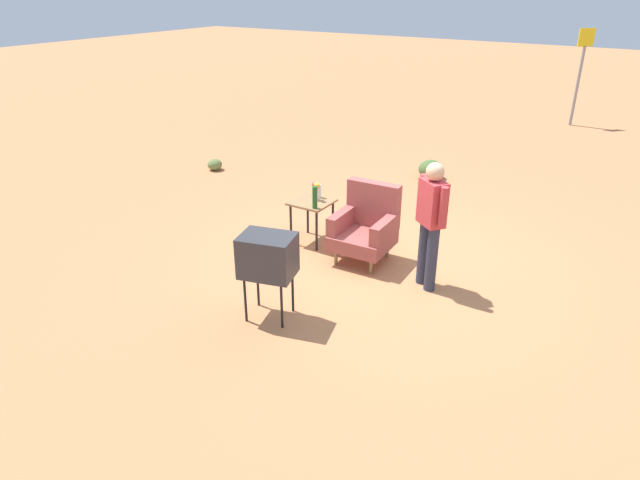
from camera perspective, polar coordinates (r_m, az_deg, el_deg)
The scene contains 11 objects.
ground_plane at distance 7.77m, azimuth 6.38°, elevation -2.48°, with size 60.00×60.00×0.00m, color #C17A4C.
armchair at distance 7.71m, azimuth 4.71°, elevation 1.48°, with size 0.81×0.81×1.06m.
side_table at distance 8.18m, azimuth -0.83°, elevation 3.36°, with size 0.56×0.56×0.64m.
tv_on_stand at distance 6.24m, azimuth -5.35°, elevation -1.64°, with size 0.69×0.58×1.03m.
person_standing at distance 6.93m, azimuth 11.24°, elevation 2.18°, with size 0.47×0.39×1.64m.
road_sign at distance 16.46m, azimuth 24.96°, elevation 15.27°, with size 0.33×0.33×2.44m.
bottle_short_clear at distance 8.25m, azimuth -0.10°, elevation 5.02°, with size 0.06×0.06×0.20m, color silver.
bottle_wine_green at distance 7.83m, azimuth -0.53°, elevation 4.36°, with size 0.07×0.07×0.32m, color #1E5623.
flower_vase at distance 8.13m, azimuth -0.40°, elevation 5.08°, with size 0.14×0.10×0.27m.
shrub_near at distance 11.75m, azimuth -10.67°, elevation 7.56°, with size 0.30×0.30×0.23m, color olive.
shrub_mid at distance 11.26m, azimuth 11.19°, elevation 7.10°, with size 0.47×0.47×0.36m, color #516B38.
Camera 1 is at (2.93, -6.24, 3.59)m, focal length 31.41 mm.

